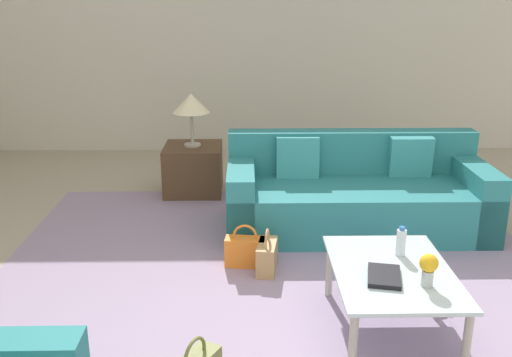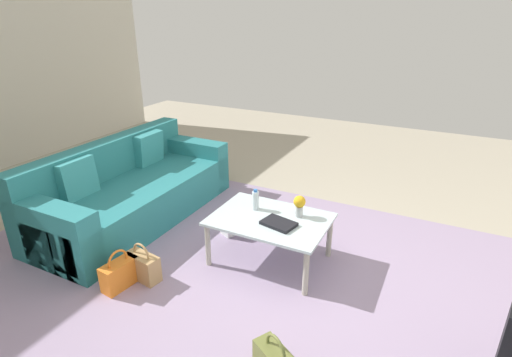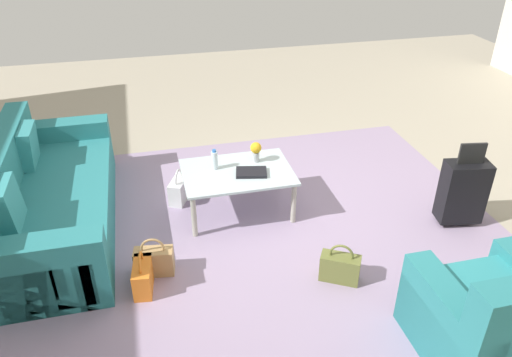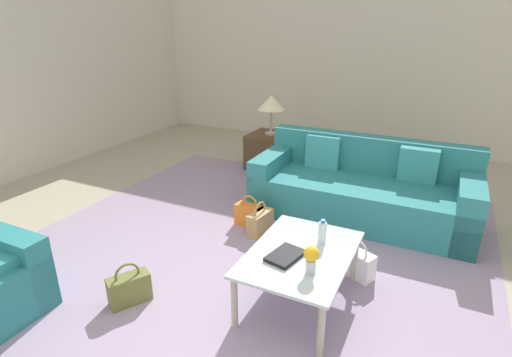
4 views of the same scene
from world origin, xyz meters
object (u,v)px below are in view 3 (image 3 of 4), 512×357
(handbag_orange, at_px, (143,276))
(flower_vase, at_px, (256,150))
(handbag_white, at_px, (179,189))
(coffee_table_book, at_px, (251,172))
(water_bottle, at_px, (215,160))
(handbag_tan, at_px, (154,261))
(armchair, at_px, (497,325))
(suitcase_black, at_px, (463,191))
(coffee_table, at_px, (237,176))
(handbag_olive, at_px, (340,267))
(couch, at_px, (44,203))

(handbag_orange, bearing_deg, flower_vase, -137.72)
(handbag_white, bearing_deg, coffee_table_book, 148.64)
(coffee_table_book, bearing_deg, water_bottle, -17.22)
(coffee_table_book, height_order, flower_vase, flower_vase)
(handbag_tan, relative_size, handbag_orange, 1.00)
(handbag_tan, bearing_deg, handbag_orange, 60.17)
(armchair, xyz_separation_m, water_bottle, (1.50, -2.27, 0.24))
(armchair, distance_m, suitcase_black, 1.63)
(armchair, height_order, coffee_table, armchair)
(coffee_table, height_order, handbag_olive, coffee_table)
(handbag_white, bearing_deg, handbag_tan, 73.33)
(couch, height_order, suitcase_black, couch)
(flower_vase, bearing_deg, coffee_table, 34.29)
(armchair, xyz_separation_m, handbag_white, (1.84, -2.49, -0.18))
(coffee_table, bearing_deg, flower_vase, -145.71)
(armchair, xyz_separation_m, handbag_orange, (2.27, -1.24, -0.18))
(coffee_table, distance_m, suitcase_black, 2.12)
(water_bottle, bearing_deg, coffee_table_book, 150.64)
(suitcase_black, bearing_deg, water_bottle, -19.98)
(coffee_table, bearing_deg, handbag_orange, 43.86)
(water_bottle, distance_m, suitcase_black, 2.35)
(water_bottle, relative_size, handbag_orange, 0.57)
(suitcase_black, bearing_deg, coffee_table, -19.29)
(flower_vase, xyz_separation_m, handbag_olive, (-0.38, 1.35, -0.44))
(armchair, xyz_separation_m, handbag_tan, (2.17, -1.41, -0.18))
(handbag_white, relative_size, handbag_olive, 1.00)
(coffee_table_book, xyz_separation_m, suitcase_black, (-1.88, 0.62, -0.11))
(armchair, bearing_deg, flower_vase, -65.04)
(coffee_table, xyz_separation_m, flower_vase, (-0.22, -0.15, 0.18))
(armchair, distance_m, handbag_tan, 2.59)
(suitcase_black, distance_m, handbag_white, 2.75)
(coffee_table_book, height_order, suitcase_black, suitcase_black)
(flower_vase, xyz_separation_m, handbag_white, (0.76, -0.17, -0.44))
(suitcase_black, xyz_separation_m, handbag_orange, (2.97, 0.23, -0.23))
(couch, distance_m, coffee_table_book, 1.93)
(handbag_orange, bearing_deg, handbag_white, -108.64)
(armchair, distance_m, handbag_olive, 1.21)
(suitcase_black, bearing_deg, couch, -11.89)
(couch, height_order, coffee_table, couch)
(handbag_orange, relative_size, handbag_olive, 1.00)
(couch, bearing_deg, coffee_table, 176.82)
(water_bottle, bearing_deg, armchair, 123.46)
(handbag_olive, bearing_deg, handbag_tan, -16.68)
(flower_vase, relative_size, handbag_orange, 0.57)
(suitcase_black, height_order, handbag_orange, suitcase_black)
(coffee_table, xyz_separation_m, handbag_orange, (0.97, 0.93, -0.27))
(handbag_white, bearing_deg, couch, 10.15)
(couch, relative_size, water_bottle, 11.62)
(couch, distance_m, coffee_table, 1.80)
(flower_vase, bearing_deg, handbag_olive, 105.74)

